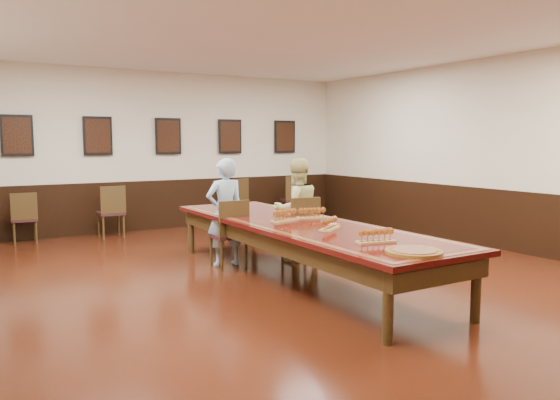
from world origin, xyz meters
TOP-DOWN VIEW (x-y plane):
  - floor at (0.00, 0.00)m, footprint 8.00×10.00m
  - ceiling at (0.00, 0.00)m, footprint 8.00×10.00m
  - wall_back at (0.00, 5.01)m, footprint 8.00×0.02m
  - wall_right at (4.01, 0.00)m, footprint 0.02×10.00m
  - chair_man at (-0.48, 1.14)m, footprint 0.47×0.51m
  - chair_woman at (0.56, 0.87)m, footprint 0.53×0.56m
  - spare_chair_a at (-2.78, 4.67)m, footprint 0.45×0.49m
  - spare_chair_b at (-1.31, 4.50)m, footprint 0.46×0.50m
  - spare_chair_c at (1.38, 4.76)m, footprint 0.58×0.61m
  - spare_chair_d at (2.73, 4.47)m, footprint 0.60×0.63m
  - person_man at (-0.48, 1.24)m, footprint 0.58×0.38m
  - person_woman at (0.58, 0.98)m, footprint 0.84×0.69m
  - pink_phone at (0.60, 0.15)m, footprint 0.07×0.14m
  - wainscoting at (0.00, 0.00)m, footprint 8.00×10.00m
  - conference_table at (0.00, 0.00)m, footprint 1.40×5.00m
  - posters at (0.00, 4.94)m, footprint 6.14×0.04m
  - flight_a at (-0.10, 0.20)m, footprint 0.46×0.25m
  - flight_b at (0.35, 0.24)m, footprint 0.43×0.24m
  - flight_c at (-0.00, -0.66)m, footprint 0.41×0.32m
  - flight_d at (-0.10, -1.60)m, footprint 0.44×0.21m
  - red_plate_grp at (0.21, -0.41)m, footprint 0.21×0.21m
  - carved_platter at (-0.16, -2.19)m, footprint 0.64×0.64m

SIDE VIEW (x-z plane):
  - floor at x=0.00m, z-range -0.02..0.00m
  - spare_chair_a at x=-2.78m, z-range 0.00..0.91m
  - spare_chair_b at x=-1.31m, z-range 0.00..0.98m
  - chair_man at x=-0.48m, z-range 0.00..0.98m
  - chair_woman at x=0.56m, z-range 0.00..0.99m
  - spare_chair_c at x=1.38m, z-range 0.00..1.00m
  - wainscoting at x=0.00m, z-range 0.00..1.00m
  - spare_chair_d at x=2.73m, z-range 0.00..1.03m
  - conference_table at x=0.00m, z-range 0.23..0.99m
  - pink_phone at x=0.60m, z-range 0.75..0.76m
  - red_plate_grp at x=0.21m, z-range 0.75..0.78m
  - carved_platter at x=-0.16m, z-range 0.75..0.79m
  - person_woman at x=0.58m, z-range 0.00..1.55m
  - person_man at x=-0.48m, z-range 0.00..1.56m
  - flight_c at x=0.00m, z-range 0.74..0.90m
  - flight_b at x=0.35m, z-range 0.74..0.90m
  - flight_d at x=-0.10m, z-range 0.74..0.90m
  - flight_a at x=-0.10m, z-range 0.74..0.91m
  - wall_back at x=0.00m, z-range 0.00..3.20m
  - wall_right at x=4.01m, z-range 0.00..3.20m
  - posters at x=0.00m, z-range 1.53..2.27m
  - ceiling at x=0.00m, z-range 3.20..3.22m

